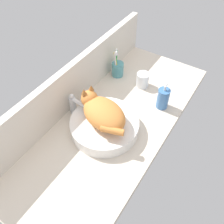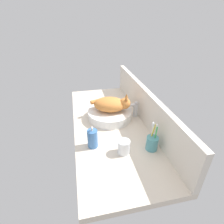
% 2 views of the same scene
% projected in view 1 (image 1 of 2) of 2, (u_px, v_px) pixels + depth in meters
% --- Properties ---
extents(ground_plane, '(1.38, 0.57, 0.04)m').
position_uv_depth(ground_plane, '(114.00, 123.00, 1.36)').
color(ground_plane, beige).
extents(backsplash_panel, '(1.38, 0.04, 0.26)m').
position_uv_depth(backsplash_panel, '(72.00, 85.00, 1.35)').
color(backsplash_panel, silver).
rests_on(backsplash_panel, ground_plane).
extents(sink_basin, '(0.35, 0.35, 0.07)m').
position_uv_depth(sink_basin, '(105.00, 126.00, 1.28)').
color(sink_basin, white).
rests_on(sink_basin, ground_plane).
extents(cat, '(0.24, 0.30, 0.14)m').
position_uv_depth(cat, '(102.00, 112.00, 1.22)').
color(cat, orange).
rests_on(cat, sink_basin).
extents(faucet, '(0.04, 0.12, 0.14)m').
position_uv_depth(faucet, '(74.00, 104.00, 1.33)').
color(faucet, silver).
rests_on(faucet, ground_plane).
extents(soap_dispenser, '(0.07, 0.07, 0.16)m').
position_uv_depth(soap_dispenser, '(163.00, 98.00, 1.37)').
color(soap_dispenser, '#3F72B2').
rests_on(soap_dispenser, ground_plane).
extents(toothbrush_cup, '(0.07, 0.07, 0.19)m').
position_uv_depth(toothbrush_cup, '(118.00, 69.00, 1.57)').
color(toothbrush_cup, teal).
rests_on(toothbrush_cup, ground_plane).
extents(water_glass, '(0.08, 0.08, 0.09)m').
position_uv_depth(water_glass, '(143.00, 80.00, 1.51)').
color(water_glass, white).
rests_on(water_glass, ground_plane).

